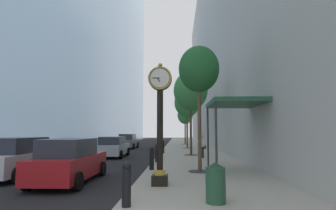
% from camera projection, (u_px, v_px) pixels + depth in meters
% --- Properties ---
extents(ground_plane, '(110.00, 110.00, 0.00)m').
position_uv_depth(ground_plane, '(164.00, 149.00, 30.87)').
color(ground_plane, black).
rests_on(ground_plane, ground).
extents(sidewalk_right, '(5.50, 80.00, 0.14)m').
position_uv_depth(sidewalk_right, '(188.00, 147.00, 33.76)').
color(sidewalk_right, '#ADA593').
rests_on(sidewalk_right, ground).
extents(building_block_left, '(9.00, 80.00, 38.62)m').
position_uv_depth(building_block_left, '(71.00, 0.00, 36.15)').
color(building_block_left, '#758EA8').
rests_on(building_block_left, ground).
extents(building_block_right, '(9.00, 80.00, 28.39)m').
position_uv_depth(building_block_right, '(244.00, 35.00, 34.84)').
color(building_block_right, '#B7B2A8').
rests_on(building_block_right, ground).
extents(street_clock, '(0.84, 0.55, 4.31)m').
position_uv_depth(street_clock, '(160.00, 117.00, 9.67)').
color(street_clock, black).
rests_on(street_clock, sidewalk_right).
extents(bollard_nearest, '(0.24, 0.24, 1.12)m').
position_uv_depth(bollard_nearest, '(127.00, 183.00, 6.81)').
color(bollard_nearest, black).
rests_on(bollard_nearest, sidewalk_right).
extents(bollard_third, '(0.24, 0.24, 1.12)m').
position_uv_depth(bollard_third, '(152.00, 158.00, 13.30)').
color(bollard_third, black).
rests_on(bollard_third, sidewalk_right).
extents(bollard_fourth, '(0.24, 0.24, 1.12)m').
position_uv_depth(bollard_fourth, '(157.00, 152.00, 16.55)').
color(bollard_fourth, black).
rests_on(bollard_fourth, sidewalk_right).
extents(bollard_fifth, '(0.24, 0.24, 1.12)m').
position_uv_depth(bollard_fifth, '(160.00, 149.00, 19.80)').
color(bollard_fifth, black).
rests_on(bollard_fifth, sidewalk_right).
extents(bollard_sixth, '(0.24, 0.24, 1.12)m').
position_uv_depth(bollard_sixth, '(163.00, 146.00, 23.05)').
color(bollard_sixth, black).
rests_on(bollard_sixth, sidewalk_right).
extents(street_tree_near, '(1.93, 1.93, 5.94)m').
position_uv_depth(street_tree_near, '(199.00, 70.00, 13.08)').
color(street_tree_near, '#333335').
rests_on(street_tree_near, sidewalk_right).
extents(street_tree_mid_near, '(2.72, 2.72, 6.66)m').
position_uv_depth(street_tree_mid_near, '(191.00, 91.00, 21.89)').
color(street_tree_mid_near, '#333335').
rests_on(street_tree_mid_near, sidewalk_right).
extents(street_tree_mid_far, '(2.84, 2.84, 6.71)m').
position_uv_depth(street_tree_mid_far, '(187.00, 103.00, 30.66)').
color(street_tree_mid_far, '#333335').
rests_on(street_tree_mid_far, sidewalk_right).
extents(street_tree_far, '(2.18, 2.18, 5.41)m').
position_uv_depth(street_tree_far, '(185.00, 115.00, 39.35)').
color(street_tree_far, '#333335').
rests_on(street_tree_far, sidewalk_right).
extents(trash_bin, '(0.53, 0.53, 1.05)m').
position_uv_depth(trash_bin, '(216.00, 182.00, 7.15)').
color(trash_bin, '#234C33').
rests_on(trash_bin, sidewalk_right).
extents(pedestrian_walking, '(0.52, 0.44, 1.65)m').
position_uv_depth(pedestrian_walking, '(202.00, 145.00, 19.26)').
color(pedestrian_walking, '#23232D').
rests_on(pedestrian_walking, sidewalk_right).
extents(storefront_awning, '(2.40, 3.60, 3.30)m').
position_uv_depth(storefront_awning, '(234.00, 104.00, 13.13)').
color(storefront_awning, '#235138').
rests_on(storefront_awning, sidewalk_right).
extents(car_white_near, '(2.07, 4.69, 1.72)m').
position_uv_depth(car_white_near, '(19.00, 158.00, 12.11)').
color(car_white_near, silver).
rests_on(car_white_near, ground).
extents(car_grey_mid, '(2.03, 4.38, 1.67)m').
position_uv_depth(car_grey_mid, '(128.00, 141.00, 31.74)').
color(car_grey_mid, slate).
rests_on(car_grey_mid, ground).
extents(car_red_far, '(1.97, 4.53, 1.71)m').
position_uv_depth(car_red_far, '(70.00, 161.00, 10.75)').
color(car_red_far, '#AD191E').
rests_on(car_red_far, ground).
extents(car_silver_trailing, '(2.06, 4.46, 1.57)m').
position_uv_depth(car_silver_trailing, '(113.00, 147.00, 21.27)').
color(car_silver_trailing, '#B7BABF').
rests_on(car_silver_trailing, ground).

